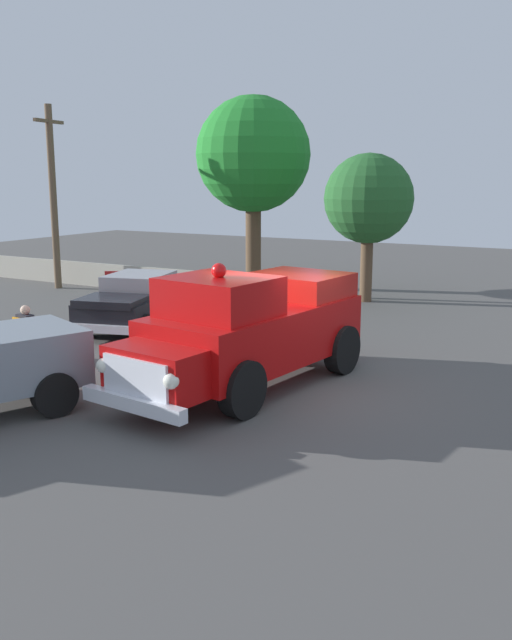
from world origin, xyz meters
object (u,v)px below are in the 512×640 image
at_px(classic_hot_rod, 135,301).
at_px(spectator_seated, 30,330).
at_px(lawn_chair_near_truck, 25,336).
at_px(vintage_fire_truck, 249,329).
at_px(lawn_chair_spare, 112,284).
at_px(oak_tree_left, 253,156).
at_px(utility_pole, 53,194).
at_px(oak_tree_right, 369,200).
at_px(lawn_chair_by_car, 190,332).

xyz_separation_m(classic_hot_rod, spectator_seated, (0.15, -3.98, -0.05)).
bearing_deg(lawn_chair_near_truck, classic_hot_rod, 91.86).
height_order(vintage_fire_truck, lawn_chair_spare, vintage_fire_truck).
bearing_deg(spectator_seated, oak_tree_left, 94.01).
bearing_deg(classic_hot_rod, utility_pole, 149.86).
bearing_deg(lawn_chair_spare, lawn_chair_near_truck, -64.01).
bearing_deg(utility_pole, oak_tree_right, 14.93).
distance_m(classic_hot_rod, utility_pole, 8.48).
relative_size(lawn_chair_near_truck, lawn_chair_by_car, 1.00).
relative_size(classic_hot_rod, oak_tree_left, 0.67).
xyz_separation_m(vintage_fire_truck, spectator_seated, (-5.42, -0.62, -0.50)).
bearing_deg(lawn_chair_near_truck, lawn_chair_spare, 115.99).
relative_size(lawn_chair_spare, spectator_seated, 0.79).
xyz_separation_m(classic_hot_rod, oak_tree_right, (4.18, 7.00, 2.64)).
relative_size(lawn_chair_near_truck, utility_pole, 0.15).
distance_m(spectator_seated, oak_tree_right, 12.00).
bearing_deg(oak_tree_right, oak_tree_left, 169.29).
distance_m(lawn_chair_by_car, oak_tree_left, 11.46).
height_order(lawn_chair_spare, oak_tree_left, oak_tree_left).
bearing_deg(spectator_seated, vintage_fire_truck, 6.51).
bearing_deg(classic_hot_rod, lawn_chair_spare, 139.38).
xyz_separation_m(classic_hot_rod, utility_pole, (-6.95, 4.03, 2.73)).
distance_m(lawn_chair_by_car, spectator_seated, 3.64).
distance_m(vintage_fire_truck, classic_hot_rod, 6.52).
distance_m(lawn_chair_near_truck, lawn_chair_spare, 7.64).
xyz_separation_m(lawn_chair_spare, utility_pole, (-3.73, 1.28, 2.89)).
height_order(vintage_fire_truck, lawn_chair_near_truck, vintage_fire_truck).
distance_m(lawn_chair_by_car, lawn_chair_spare, 7.97).
xyz_separation_m(vintage_fire_truck, lawn_chair_near_truck, (-5.44, -0.75, -0.61)).
bearing_deg(vintage_fire_truck, lawn_chair_by_car, 149.91).
distance_m(lawn_chair_near_truck, lawn_chair_by_car, 3.73).
bearing_deg(utility_pole, lawn_chair_spare, -18.89).
bearing_deg(lawn_chair_spare, spectator_seated, -63.45).
relative_size(lawn_chair_spare, utility_pole, 0.15).
xyz_separation_m(lawn_chair_spare, spectator_seated, (3.36, -6.73, 0.11)).
bearing_deg(lawn_chair_near_truck, utility_pole, 131.01).
height_order(lawn_chair_near_truck, spectator_seated, spectator_seated).
bearing_deg(classic_hot_rod, lawn_chair_near_truck, -88.14).
relative_size(lawn_chair_by_car, oak_tree_right, 0.21).
height_order(lawn_chair_near_truck, lawn_chair_spare, same).
height_order(oak_tree_left, oak_tree_right, oak_tree_left).
bearing_deg(oak_tree_left, lawn_chair_by_car, -68.62).
xyz_separation_m(lawn_chair_near_truck, utility_pole, (-7.08, 8.14, 2.89)).
relative_size(lawn_chair_spare, oak_tree_right, 0.21).
bearing_deg(vintage_fire_truck, utility_pole, 149.44).
xyz_separation_m(vintage_fire_truck, lawn_chair_by_car, (-2.38, 1.38, -0.61)).
relative_size(lawn_chair_by_car, oak_tree_left, 0.14).
relative_size(classic_hot_rod, lawn_chair_near_truck, 4.60).
height_order(spectator_seated, utility_pole, utility_pole).
relative_size(lawn_chair_by_car, lawn_chair_spare, 1.00).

